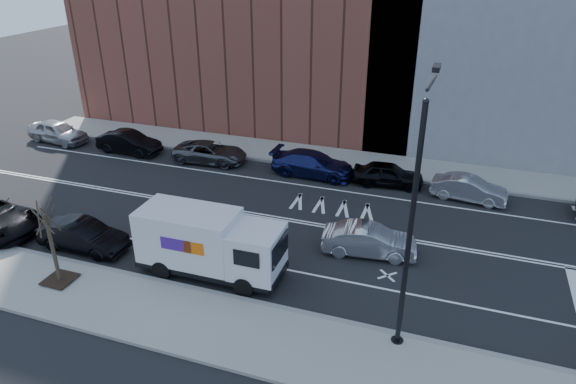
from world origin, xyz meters
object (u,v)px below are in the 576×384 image
Objects in this scene: fedex_van at (209,243)px; far_parked_a at (58,132)px; far_parked_b at (129,142)px; driving_sedan at (369,240)px.

fedex_van is 1.38× the size of far_parked_a.
driving_sedan is (17.97, -7.30, -0.03)m from far_parked_b.
driving_sedan is (6.20, 3.78, -0.82)m from fedex_van.
far_parked_a reaches higher than far_parked_b.
fedex_van reaches higher than far_parked_a.
far_parked_a is 6.10m from far_parked_b.
fedex_van is 1.42× the size of far_parked_b.
far_parked_a is 1.08× the size of driving_sedan.
fedex_van is at bearing -115.51° from far_parked_a.
fedex_van reaches higher than far_parked_b.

